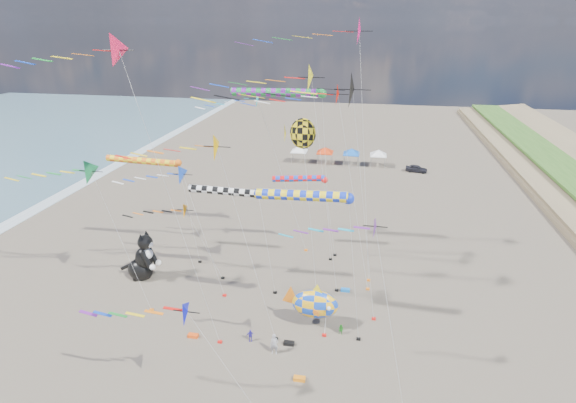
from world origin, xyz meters
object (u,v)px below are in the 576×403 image
Objects in this scene: parked_car at (416,169)px; fish_inflatable at (314,304)px; child_blue at (250,335)px; person_adult at (274,344)px; child_green at (341,330)px; cat_inflatable at (142,255)px.

fish_inflatable is at bearing 175.79° from parked_car.
fish_inflatable reaches higher than child_blue.
person_adult is 6.25m from child_green.
child_green is 0.87× the size of child_blue.
person_adult is at bearing -125.06° from fish_inflatable.
child_blue is at bearing 150.08° from person_adult.
fish_inflatable is 6.14m from child_blue.
person_adult is 1.84× the size of child_green.
child_blue is at bearing -20.06° from cat_inflatable.
person_adult is 2.63m from child_blue.
child_green is (2.46, -0.53, -2.00)m from fish_inflatable.
person_adult is 1.60× the size of child_blue.
fish_inflatable is 5.49× the size of child_green.
cat_inflatable is 5.54× the size of child_green.
fish_inflatable is 3.21m from child_green.
fish_inflatable is (18.91, -4.98, -0.29)m from cat_inflatable.
cat_inflatable is 1.45× the size of parked_car.
child_blue is at bearing 171.26° from parked_car.
person_adult is 53.97m from parked_car.
person_adult is 0.48× the size of parked_car.
parked_car is at bearing 75.39° from fish_inflatable.
person_adult reaches higher than child_green.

